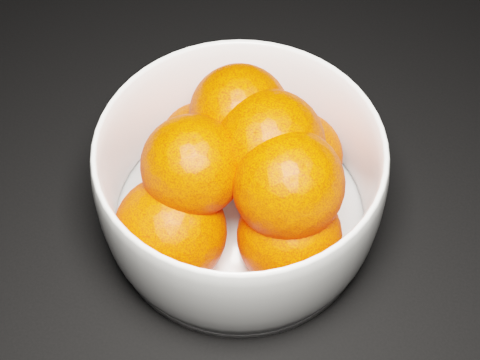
# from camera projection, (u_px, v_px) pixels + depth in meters

# --- Properties ---
(bowl) EXTENTS (0.22, 0.22, 0.11)m
(bowl) POSITION_uv_depth(u_px,v_px,m) (240.00, 184.00, 0.51)
(bowl) COLOR white
(bowl) RESTS_ON ground
(orange_pile) EXTENTS (0.17, 0.17, 0.13)m
(orange_pile) POSITION_uv_depth(u_px,v_px,m) (244.00, 175.00, 0.50)
(orange_pile) COLOR #E63000
(orange_pile) RESTS_ON bowl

